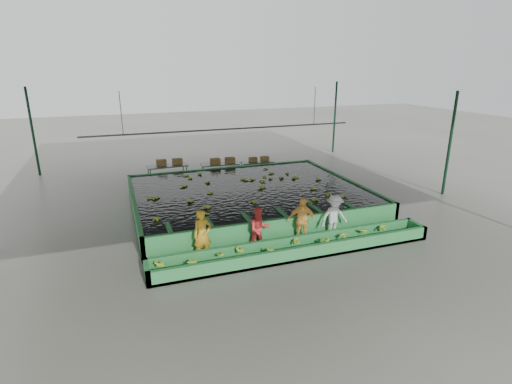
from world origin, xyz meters
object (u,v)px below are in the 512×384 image
object	(u,v)px
worker_b	(259,229)
worker_d	(334,217)
box_stack_right	(259,161)
box_stack_mid	(223,163)
packing_table_left	(168,174)
flotation_tank	(248,197)
worker_c	(302,221)
sorting_trough	(297,248)
packing_table_mid	(220,172)
packing_table_right	(257,169)
worker_a	(202,235)
box_stack_left	(170,165)

from	to	relation	value
worker_b	worker_d	world-z (taller)	worker_d
box_stack_right	box_stack_mid	bearing A→B (deg)	-173.61
box_stack_mid	packing_table_left	bearing A→B (deg)	170.25
flotation_tank	worker_c	bearing A→B (deg)	-82.86
sorting_trough	worker_d	world-z (taller)	worker_d
sorting_trough	worker_c	bearing A→B (deg)	56.06
worker_b	packing_table_mid	xyz separation A→B (m)	(0.99, 8.96, -0.30)
worker_c	worker_d	bearing A→B (deg)	20.69
worker_c	box_stack_mid	world-z (taller)	worker_c
box_stack_mid	box_stack_right	bearing A→B (deg)	6.39
packing_table_left	box_stack_right	xyz separation A→B (m)	(5.18, -0.26, 0.35)
packing_table_left	packing_table_right	bearing A→B (deg)	-3.45
flotation_tank	sorting_trough	xyz separation A→B (m)	(0.00, -5.10, -0.20)
worker_a	box_stack_left	xyz separation A→B (m)	(0.30, 9.51, 0.12)
worker_b	worker_d	bearing A→B (deg)	1.07
flotation_tank	sorting_trough	distance (m)	5.10
box_stack_mid	sorting_trough	bearing A→B (deg)	-90.43
sorting_trough	worker_c	distance (m)	1.15
worker_a	box_stack_right	world-z (taller)	worker_a
packing_table_left	box_stack_right	distance (m)	5.20
worker_d	box_stack_left	size ratio (longest dim) A/B	1.22
box_stack_left	worker_d	bearing A→B (deg)	-64.23
sorting_trough	box_stack_left	xyz separation A→B (m)	(-2.74, 10.31, 0.72)
packing_table_mid	box_stack_mid	xyz separation A→B (m)	(0.15, -0.03, 0.48)
flotation_tank	packing_table_mid	world-z (taller)	packing_table_mid
worker_a	packing_table_right	bearing A→B (deg)	50.33
packing_table_left	box_stack_right	bearing A→B (deg)	-2.88
worker_a	flotation_tank	bearing A→B (deg)	44.69
worker_b	packing_table_left	distance (m)	9.62
sorting_trough	packing_table_left	bearing A→B (deg)	105.76
box_stack_right	sorting_trough	bearing A→B (deg)	-102.94
worker_b	box_stack_left	xyz separation A→B (m)	(-1.68, 9.51, 0.19)
worker_d	flotation_tank	bearing A→B (deg)	109.09
flotation_tank	worker_d	world-z (taller)	worker_d
worker_c	box_stack_right	xyz separation A→B (m)	(1.76, 9.18, -0.03)
packing_table_right	box_stack_mid	bearing A→B (deg)	-174.38
worker_c	box_stack_left	distance (m)	10.06
worker_c	box_stack_mid	bearing A→B (deg)	113.68
worker_a	box_stack_mid	world-z (taller)	worker_a
sorting_trough	worker_b	size ratio (longest dim) A/B	6.41
sorting_trough	packing_table_left	size ratio (longest dim) A/B	4.69
box_stack_mid	box_stack_right	distance (m)	2.24
flotation_tank	worker_d	distance (m)	4.70
packing_table_left	box_stack_left	distance (m)	0.51
flotation_tank	packing_table_mid	bearing A→B (deg)	90.91
worker_c	packing_table_right	bearing A→B (deg)	100.65
box_stack_left	box_stack_mid	distance (m)	2.87
box_stack_mid	box_stack_right	xyz separation A→B (m)	(2.22, 0.25, -0.12)
flotation_tank	box_stack_right	bearing A→B (deg)	64.82
sorting_trough	worker_c	world-z (taller)	worker_c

